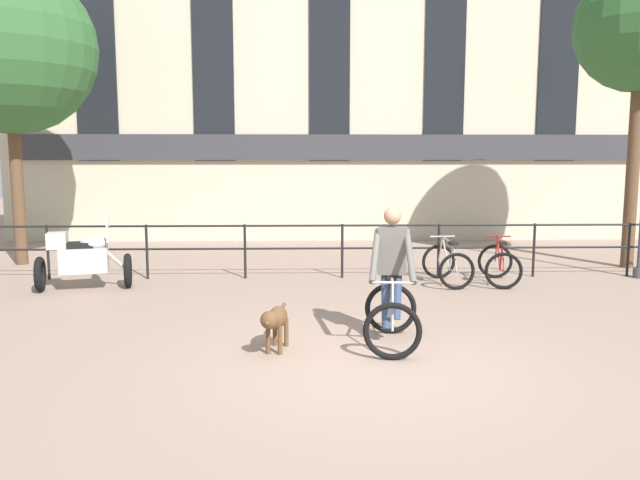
% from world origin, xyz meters
% --- Properties ---
extents(ground_plane, '(60.00, 60.00, 0.00)m').
position_xyz_m(ground_plane, '(0.00, 0.00, 0.00)').
color(ground_plane, gray).
extents(canal_railing, '(15.05, 0.05, 1.05)m').
position_xyz_m(canal_railing, '(-0.00, 5.20, 0.71)').
color(canal_railing, black).
rests_on(canal_railing, ground_plane).
extents(building_facade, '(18.00, 0.72, 8.27)m').
position_xyz_m(building_facade, '(-0.00, 10.99, 4.12)').
color(building_facade, '#BCB299').
rests_on(building_facade, ground_plane).
extents(cyclist_with_bike, '(0.82, 1.24, 1.70)m').
position_xyz_m(cyclist_with_bike, '(0.33, 0.90, 0.76)').
color(cyclist_with_bike, black).
rests_on(cyclist_with_bike, ground_plane).
extents(dog, '(0.34, 0.94, 0.58)m').
position_xyz_m(dog, '(-1.10, 0.55, 0.40)').
color(dog, brown).
rests_on(dog, ground_plane).
extents(parked_motorcycle, '(1.68, 0.95, 1.35)m').
position_xyz_m(parked_motorcycle, '(-4.63, 4.22, 0.56)').
color(parked_motorcycle, black).
rests_on(parked_motorcycle, ground_plane).
extents(parked_bicycle_near_lamp, '(0.75, 1.16, 0.86)m').
position_xyz_m(parked_bicycle_near_lamp, '(1.90, 4.54, 0.36)').
color(parked_bicycle_near_lamp, black).
rests_on(parked_bicycle_near_lamp, ground_plane).
extents(parked_bicycle_mid_left, '(0.83, 1.20, 0.86)m').
position_xyz_m(parked_bicycle_mid_left, '(2.87, 4.54, 0.36)').
color(parked_bicycle_mid_left, black).
rests_on(parked_bicycle_mid_left, ground_plane).
extents(tree_canalside_left, '(3.59, 3.59, 6.40)m').
position_xyz_m(tree_canalside_left, '(-6.91, 6.96, 4.59)').
color(tree_canalside_left, brown).
rests_on(tree_canalside_left, ground_plane).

